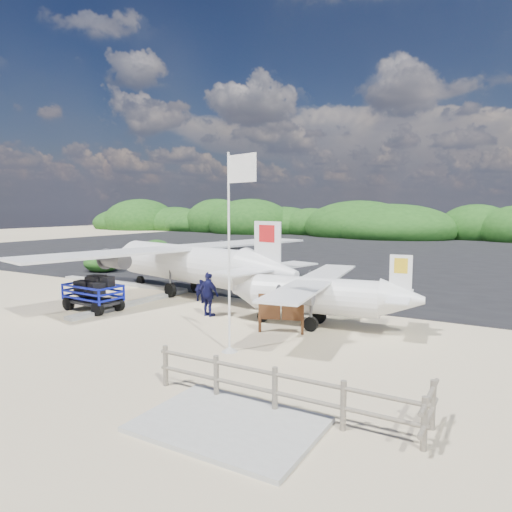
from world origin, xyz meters
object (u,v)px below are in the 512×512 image
at_px(baggage_cart, 94,311).
at_px(crew_a, 200,284).
at_px(flagpole, 230,352).
at_px(aircraft_small, 279,248).
at_px(crew_b, 205,286).
at_px(signboard, 281,333).
at_px(crew_c, 209,294).

xyz_separation_m(baggage_cart, crew_a, (2.71, 3.86, 0.78)).
relative_size(baggage_cart, flagpole, 0.45).
relative_size(baggage_cart, aircraft_small, 0.37).
bearing_deg(crew_b, baggage_cart, 73.17).
height_order(baggage_cart, signboard, signboard).
xyz_separation_m(crew_a, crew_b, (0.49, -0.26, -0.01)).
relative_size(crew_b, crew_c, 0.87).
height_order(crew_c, aircraft_small, crew_c).
height_order(signboard, crew_c, crew_c).
bearing_deg(flagpole, crew_a, 133.40).
xyz_separation_m(crew_b, crew_c, (1.62, -1.97, 0.12)).
xyz_separation_m(signboard, crew_a, (-5.73, 3.03, 0.78)).
xyz_separation_m(flagpole, signboard, (0.43, 2.57, 0.00)).
bearing_deg(aircraft_small, signboard, 109.30).
bearing_deg(crew_c, signboard, 178.34).
height_order(baggage_cart, crew_c, crew_c).
distance_m(flagpole, crew_a, 7.75).
distance_m(baggage_cart, aircraft_small, 31.37).
bearing_deg(aircraft_small, baggage_cart, 94.74).
bearing_deg(flagpole, baggage_cart, 167.75).
bearing_deg(crew_b, signboard, 176.90).
bearing_deg(crew_b, flagpole, 156.75).
relative_size(flagpole, crew_a, 3.77).
bearing_deg(flagpole, signboard, 80.48).
relative_size(baggage_cart, crew_c, 1.50).
relative_size(signboard, aircraft_small, 0.23).
distance_m(crew_a, crew_c, 3.07).
bearing_deg(crew_a, baggage_cart, 31.53).
height_order(signboard, crew_b, crew_b).
relative_size(flagpole, crew_c, 3.31).
xyz_separation_m(baggage_cart, crew_c, (4.81, 1.63, 0.89)).
relative_size(signboard, crew_a, 1.08).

